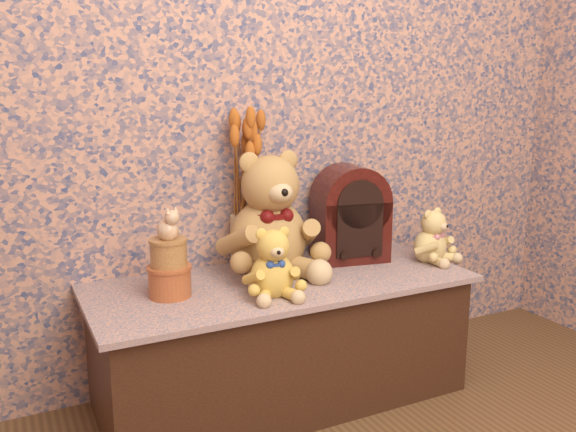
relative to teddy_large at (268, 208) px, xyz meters
name	(u,v)px	position (x,y,z in m)	size (l,w,h in m)	color
display_shelf	(282,340)	(0.00, -0.11, -0.47)	(1.35, 0.57, 0.45)	#3C557C
teddy_large	(268,208)	(0.00, 0.00, 0.00)	(0.38, 0.45, 0.48)	#AE7F43
teddy_medium	(272,259)	(-0.09, -0.24, -0.12)	(0.19, 0.23, 0.24)	gold
teddy_small	(431,233)	(0.62, -0.15, -0.13)	(0.18, 0.21, 0.22)	#E3BB6C
cathedral_radio	(350,213)	(0.36, 0.01, -0.05)	(0.27, 0.19, 0.37)	#340E09
ceramic_vase	(247,242)	(-0.05, 0.08, -0.14)	(0.12, 0.12, 0.20)	tan
dried_stalks	(245,166)	(-0.05, 0.08, 0.15)	(0.19, 0.19, 0.37)	#BA5B1D
biscuit_tin_lower	(170,282)	(-0.40, -0.10, -0.19)	(0.14, 0.14, 0.10)	#C7813A
biscuit_tin_upper	(169,253)	(-0.40, -0.10, -0.09)	(0.12, 0.12, 0.09)	tan
cat_figurine	(167,223)	(-0.40, -0.10, 0.01)	(0.08, 0.09, 0.11)	silver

